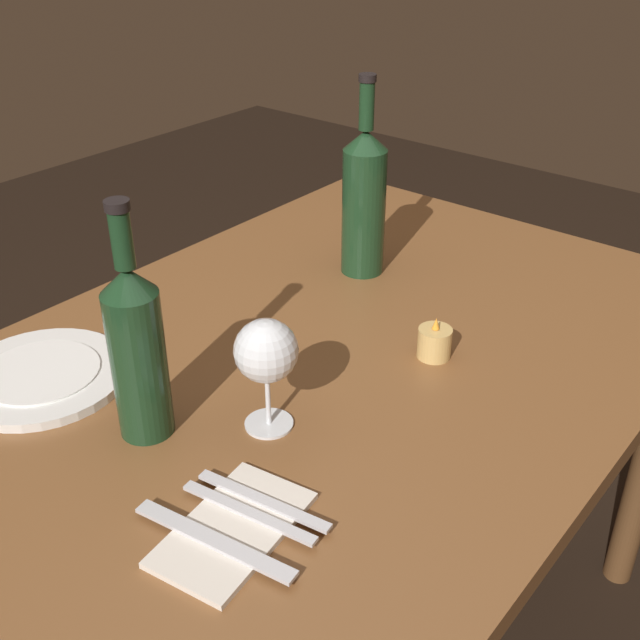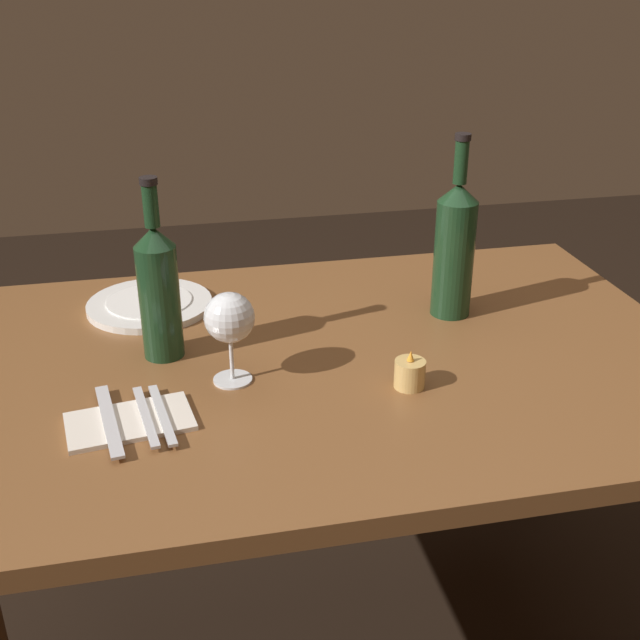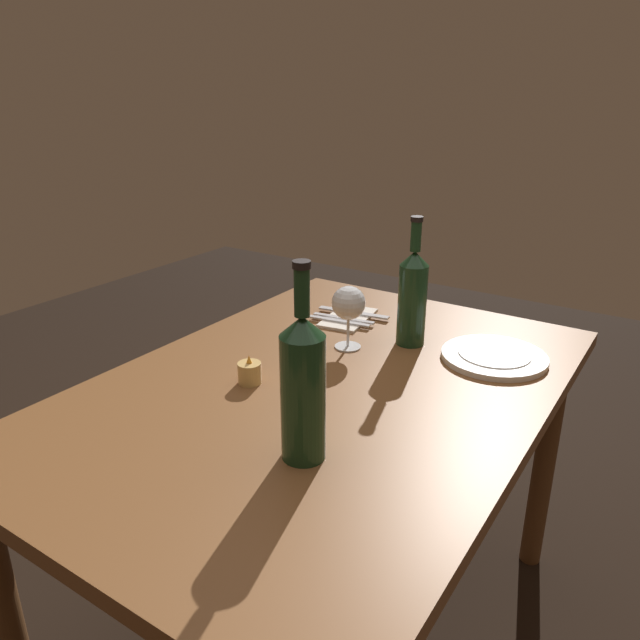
# 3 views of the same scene
# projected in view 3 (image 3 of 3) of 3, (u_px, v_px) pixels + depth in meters

# --- Properties ---
(ground_plane) EXTENTS (6.00, 6.00, 0.00)m
(ground_plane) POSITION_uv_depth(u_px,v_px,m) (323.00, 634.00, 1.60)
(ground_plane) COLOR black
(dining_table) EXTENTS (1.30, 0.90, 0.74)m
(dining_table) POSITION_uv_depth(u_px,v_px,m) (323.00, 420.00, 1.36)
(dining_table) COLOR brown
(dining_table) RESTS_ON ground
(wine_glass_left) EXTENTS (0.08, 0.08, 0.16)m
(wine_glass_left) POSITION_uv_depth(u_px,v_px,m) (349.00, 304.00, 1.48)
(wine_glass_left) COLOR white
(wine_glass_left) RESTS_ON dining_table
(wine_bottle) EXTENTS (0.08, 0.08, 0.36)m
(wine_bottle) POSITION_uv_depth(u_px,v_px,m) (303.00, 386.00, 1.02)
(wine_bottle) COLOR #19381E
(wine_bottle) RESTS_ON dining_table
(wine_bottle_second) EXTENTS (0.07, 0.07, 0.33)m
(wine_bottle_second) POSITION_uv_depth(u_px,v_px,m) (413.00, 296.00, 1.50)
(wine_bottle_second) COLOR #19381E
(wine_bottle_second) RESTS_ON dining_table
(votive_candle) EXTENTS (0.05, 0.05, 0.07)m
(votive_candle) POSITION_uv_depth(u_px,v_px,m) (250.00, 373.00, 1.33)
(votive_candle) COLOR #DBB266
(votive_candle) RESTS_ON dining_table
(dinner_plate) EXTENTS (0.25, 0.25, 0.02)m
(dinner_plate) POSITION_uv_depth(u_px,v_px,m) (494.00, 356.00, 1.45)
(dinner_plate) COLOR white
(dinner_plate) RESTS_ON dining_table
(folded_napkin) EXTENTS (0.20, 0.14, 0.01)m
(folded_napkin) POSITION_uv_depth(u_px,v_px,m) (348.00, 318.00, 1.70)
(folded_napkin) COLOR silver
(folded_napkin) RESTS_ON dining_table
(fork_inner) EXTENTS (0.04, 0.18, 0.00)m
(fork_inner) POSITION_uv_depth(u_px,v_px,m) (344.00, 318.00, 1.68)
(fork_inner) COLOR silver
(fork_inner) RESTS_ON folded_napkin
(fork_outer) EXTENTS (0.04, 0.18, 0.00)m
(fork_outer) POSITION_uv_depth(u_px,v_px,m) (339.00, 321.00, 1.66)
(fork_outer) COLOR silver
(fork_outer) RESTS_ON folded_napkin
(table_knife) EXTENTS (0.05, 0.21, 0.00)m
(table_knife) POSITION_uv_depth(u_px,v_px,m) (354.00, 313.00, 1.72)
(table_knife) COLOR silver
(table_knife) RESTS_ON folded_napkin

